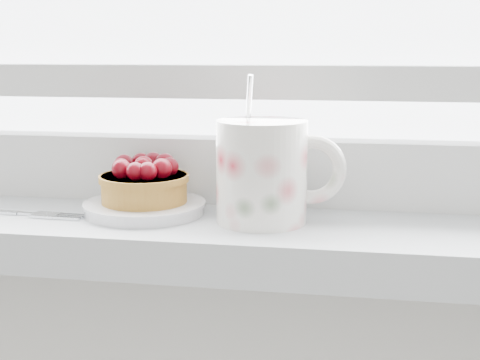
% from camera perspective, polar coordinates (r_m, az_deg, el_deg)
% --- Properties ---
extents(saucer, '(0.12, 0.12, 0.01)m').
position_cam_1_polar(saucer, '(0.69, -8.12, -2.35)').
color(saucer, silver).
rests_on(saucer, windowsill).
extents(raspberry_tart, '(0.09, 0.09, 0.05)m').
position_cam_1_polar(raspberry_tart, '(0.68, -8.16, -0.11)').
color(raspberry_tart, '#956320').
rests_on(raspberry_tart, saucer).
extents(floral_mug, '(0.13, 0.10, 0.14)m').
position_cam_1_polar(floral_mug, '(0.64, 2.17, 0.90)').
color(floral_mug, white).
rests_on(floral_mug, windowsill).
extents(fork, '(0.17, 0.03, 0.00)m').
position_cam_1_polar(fork, '(0.72, -19.34, -2.61)').
color(fork, silver).
rests_on(fork, windowsill).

